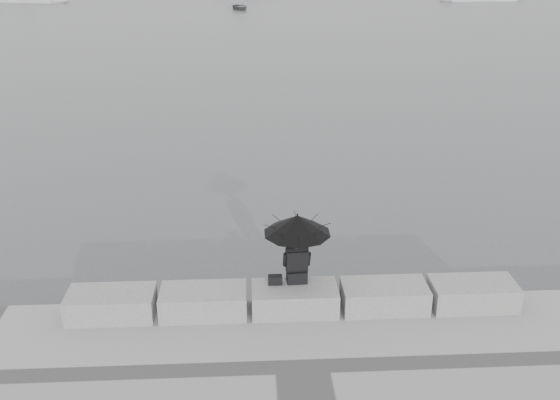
{
  "coord_description": "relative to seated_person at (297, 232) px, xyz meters",
  "views": [
    {
      "loc": [
        -0.81,
        -10.48,
        6.98
      ],
      "look_at": [
        -0.09,
        3.0,
        1.33
      ],
      "focal_mm": 40.0,
      "sensor_mm": 36.0,
      "label": 1
    }
  ],
  "objects": [
    {
      "name": "seated_person",
      "position": [
        0.0,
        0.0,
        0.0
      ],
      "size": [
        1.26,
        1.26,
        1.39
      ],
      "rotation": [
        0.0,
        0.0,
        0.06
      ],
      "color": "black",
      "rests_on": "stone_block_centre"
    },
    {
      "name": "bag",
      "position": [
        -0.41,
        -0.1,
        -0.94
      ],
      "size": [
        0.26,
        0.15,
        0.17
      ],
      "primitive_type": "cube",
      "color": "black",
      "rests_on": "stone_block_centre"
    },
    {
      "name": "stone_block_centre",
      "position": [
        -0.06,
        -0.26,
        -1.27
      ],
      "size": [
        1.6,
        0.8,
        0.5
      ],
      "primitive_type": "cube",
      "color": "slate",
      "rests_on": "promenade"
    },
    {
      "name": "stone_block_right",
      "position": [
        1.64,
        -0.26,
        -1.27
      ],
      "size": [
        1.6,
        0.8,
        0.5
      ],
      "primitive_type": "cube",
      "color": "slate",
      "rests_on": "promenade"
    },
    {
      "name": "stone_block_far_right",
      "position": [
        3.34,
        -0.26,
        -1.27
      ],
      "size": [
        1.6,
        0.8,
        0.5
      ],
      "primitive_type": "cube",
      "color": "slate",
      "rests_on": "promenade"
    },
    {
      "name": "dinghy",
      "position": [
        -1.44,
        59.91,
        -1.75
      ],
      "size": [
        3.52,
        2.42,
        0.55
      ],
      "primitive_type": "imported",
      "rotation": [
        0.0,
        0.0,
        0.36
      ],
      "color": "slate",
      "rests_on": "ground"
    },
    {
      "name": "ground",
      "position": [
        -0.06,
        0.19,
        -2.02
      ],
      "size": [
        360.0,
        360.0,
        0.0
      ],
      "primitive_type": "plane",
      "color": "#47494C",
      "rests_on": "ground"
    },
    {
      "name": "stone_block_left",
      "position": [
        -1.76,
        -0.26,
        -1.27
      ],
      "size": [
        1.6,
        0.8,
        0.5
      ],
      "primitive_type": "cube",
      "color": "slate",
      "rests_on": "promenade"
    },
    {
      "name": "stone_block_far_left",
      "position": [
        -3.46,
        -0.26,
        -1.27
      ],
      "size": [
        1.6,
        0.8,
        0.5
      ],
      "primitive_type": "cube",
      "color": "slate",
      "rests_on": "promenade"
    }
  ]
}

